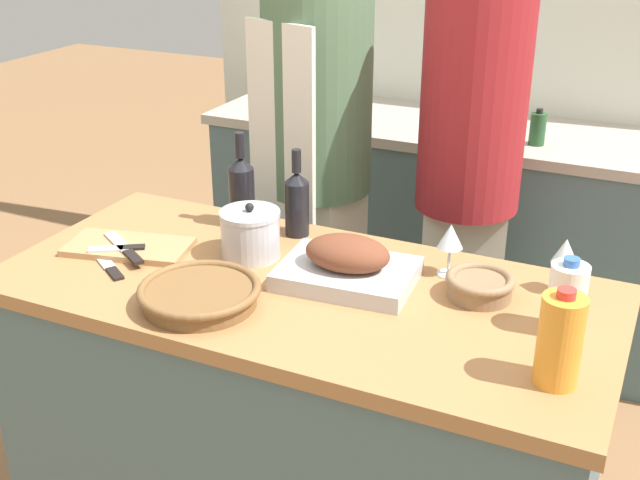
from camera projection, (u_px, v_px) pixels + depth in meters
kitchen_island at (303, 423)px, 2.21m from camera, size 1.57×0.73×0.86m
back_counter at (454, 229)px, 3.40m from camera, size 2.09×0.60×0.90m
back_wall at (492, 18)px, 3.35m from camera, size 2.59×0.10×2.55m
roasting_pan at (347, 265)px, 2.03m from camera, size 0.36×0.27×0.13m
wicker_basket at (200, 294)px, 1.92m from camera, size 0.30×0.30×0.05m
cutting_board at (129, 247)px, 2.22m from camera, size 0.37×0.24×0.02m
stock_pot at (251, 234)px, 2.16m from camera, size 0.16×0.16×0.16m
mixing_bowl at (480, 285)px, 1.96m from camera, size 0.17×0.17×0.06m
juice_jug at (560, 340)px, 1.60m from camera, size 0.09×0.09×0.21m
milk_jug at (567, 298)px, 1.79m from camera, size 0.09×0.09×0.18m
wine_bottle_green at (242, 189)px, 2.34m from camera, size 0.08×0.08×0.28m
wine_bottle_dark at (297, 202)px, 2.28m from camera, size 0.07×0.07×0.26m
wine_glass_left at (565, 253)px, 1.96m from camera, size 0.07×0.07×0.14m
wine_glass_right at (450, 238)px, 2.04m from camera, size 0.07×0.07×0.14m
knife_chef at (125, 249)px, 2.18m from camera, size 0.21×0.15×0.01m
knife_paring at (109, 266)px, 2.12m from camera, size 0.18×0.13×0.01m
knife_bread at (119, 248)px, 2.18m from camera, size 0.14×0.11×0.01m
condiment_bottle_tall at (538, 129)px, 2.96m from camera, size 0.06×0.06×0.14m
condiment_bottle_short at (287, 75)px, 3.63m from camera, size 0.06×0.06×0.21m
person_cook_aproned at (317, 155)px, 2.72m from camera, size 0.37×0.40×1.71m
person_cook_guest at (469, 168)px, 2.56m from camera, size 0.33×0.33×1.72m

